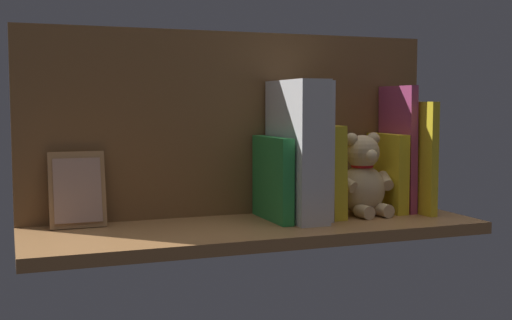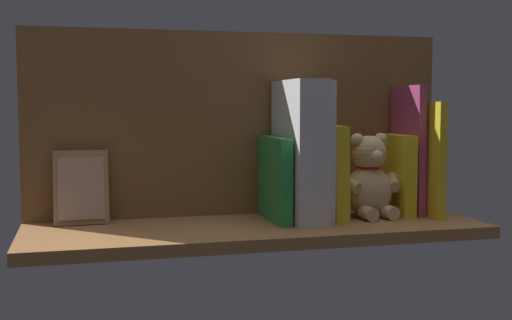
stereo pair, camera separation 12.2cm
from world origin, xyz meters
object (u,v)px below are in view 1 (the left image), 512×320
dictionary_thick_white (297,150)px  picture_frame_leaning (77,190)px  teddy_bear (363,179)px  book_0 (411,157)px

dictionary_thick_white → picture_frame_leaning: 41.67cm
teddy_bear → picture_frame_leaning: 55.70cm
book_0 → picture_frame_leaning: bearing=-5.0°
book_0 → picture_frame_leaning: size_ratio=1.64×
teddy_bear → book_0: bearing=178.7°
book_0 → picture_frame_leaning: book_0 is taller
book_0 → teddy_bear: bearing=2.9°
teddy_bear → picture_frame_leaning: size_ratio=1.20×
book_0 → dictionary_thick_white: 26.63cm
dictionary_thick_white → picture_frame_leaning: bearing=-9.3°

